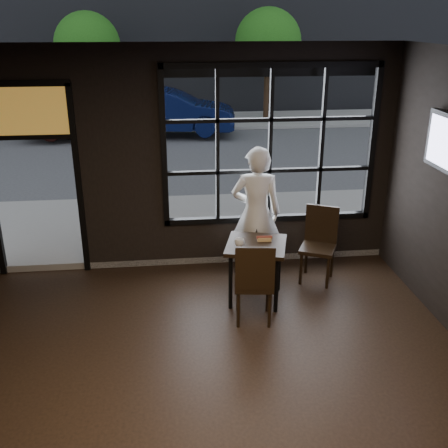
{
  "coord_description": "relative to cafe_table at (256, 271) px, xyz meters",
  "views": [
    {
      "loc": [
        -0.24,
        -3.69,
        3.5
      ],
      "look_at": [
        0.4,
        2.2,
        1.15
      ],
      "focal_mm": 42.0,
      "sensor_mm": 36.0,
      "label": 1
    }
  ],
  "objects": [
    {
      "name": "maroon_car",
      "position": [
        -3.34,
        10.34,
        0.41
      ],
      "size": [
        4.24,
        1.78,
        1.43
      ],
      "primitive_type": "imported",
      "rotation": [
        0.0,
        0.0,
        1.59
      ],
      "color": "#361410",
      "rests_on": "street_asphalt"
    },
    {
      "name": "street_asphalt",
      "position": [
        -0.83,
        21.64,
        -0.42
      ],
      "size": [
        60.0,
        41.0,
        0.04
      ],
      "primitive_type": "cube",
      "color": "#545456",
      "rests_on": "ground"
    },
    {
      "name": "ceiling",
      "position": [
        -0.83,
        -2.36,
        2.81
      ],
      "size": [
        6.0,
        7.0,
        0.02
      ],
      "primitive_type": "cube",
      "color": "black",
      "rests_on": "ground"
    },
    {
      "name": "window_frame",
      "position": [
        0.37,
        1.14,
        1.4
      ],
      "size": [
        3.06,
        0.12,
        2.28
      ],
      "primitive_type": "cube",
      "color": "black",
      "rests_on": "ground"
    },
    {
      "name": "hotdog",
      "position": [
        0.12,
        0.07,
        0.43
      ],
      "size": [
        0.2,
        0.09,
        0.06
      ],
      "primitive_type": null,
      "rotation": [
        0.0,
        0.0,
        -0.05
      ],
      "color": "tan",
      "rests_on": "cafe_table"
    },
    {
      "name": "chair_window",
      "position": [
        0.95,
        0.43,
        0.13
      ],
      "size": [
        0.61,
        0.61,
        1.06
      ],
      "primitive_type": "cube",
      "rotation": [
        0.0,
        0.0,
        -0.45
      ],
      "color": "black",
      "rests_on": "floor"
    },
    {
      "name": "tree_right",
      "position": [
        2.43,
        12.37,
        2.29
      ],
      "size": [
        2.24,
        2.24,
        3.83
      ],
      "color": "#332114",
      "rests_on": "street_asphalt"
    },
    {
      "name": "chair_near",
      "position": [
        -0.11,
        -0.49,
        0.13
      ],
      "size": [
        0.51,
        0.51,
        1.07
      ],
      "primitive_type": "cube",
      "rotation": [
        0.0,
        0.0,
        3.02
      ],
      "color": "black",
      "rests_on": "floor"
    },
    {
      "name": "navy_car",
      "position": [
        -1.02,
        10.37,
        0.38
      ],
      "size": [
        4.27,
        1.96,
        1.36
      ],
      "primitive_type": "imported",
      "rotation": [
        0.0,
        0.0,
        1.44
      ],
      "color": "#081138",
      "rests_on": "street_asphalt"
    },
    {
      "name": "man",
      "position": [
        0.11,
        0.69,
        0.55
      ],
      "size": [
        0.74,
        0.53,
        1.9
      ],
      "primitive_type": "imported",
      "rotation": [
        0.0,
        0.0,
        3.03
      ],
      "color": "silver",
      "rests_on": "floor"
    },
    {
      "name": "cafe_table",
      "position": [
        0.0,
        0.0,
        0.0
      ],
      "size": [
        0.91,
        0.91,
        0.81
      ],
      "primitive_type": "cube",
      "rotation": [
        0.0,
        0.0,
        -0.26
      ],
      "color": "black",
      "rests_on": "floor"
    },
    {
      "name": "floor",
      "position": [
        -0.83,
        -2.36,
        -0.41
      ],
      "size": [
        6.0,
        7.0,
        0.02
      ],
      "primitive_type": "cube",
      "color": "black",
      "rests_on": "ground"
    },
    {
      "name": "stained_transom",
      "position": [
        -2.93,
        1.14,
        1.95
      ],
      "size": [
        1.2,
        0.06,
        0.7
      ],
      "primitive_type": "cube",
      "color": "orange",
      "rests_on": "ground"
    },
    {
      "name": "tree_left",
      "position": [
        -3.59,
        12.62,
        2.2
      ],
      "size": [
        2.17,
        2.17,
        3.7
      ],
      "color": "#332114",
      "rests_on": "street_asphalt"
    },
    {
      "name": "cup",
      "position": [
        -0.23,
        -0.06,
        0.45
      ],
      "size": [
        0.16,
        0.16,
        0.1
      ],
      "primitive_type": "imported",
      "rotation": [
        0.0,
        0.0,
        -0.4
      ],
      "color": "silver",
      "rests_on": "cafe_table"
    }
  ]
}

